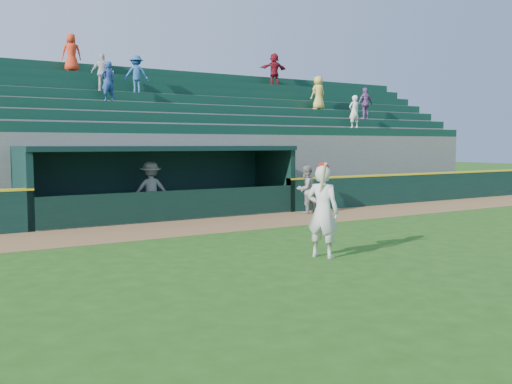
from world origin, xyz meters
TOP-DOWN VIEW (x-y plane):
  - ground at (0.00, 0.00)m, footprint 120.00×120.00m
  - warning_track at (0.00, 4.90)m, footprint 40.00×3.00m
  - field_wall_right at (12.25, 6.55)m, footprint 15.50×0.30m
  - wall_stripe_right at (12.25, 6.55)m, footprint 15.50×0.32m
  - dugout_player_front at (4.74, 5.79)m, footprint 0.96×0.80m
  - dugout_player_inside at (-0.49, 7.63)m, footprint 1.37×0.97m
  - dugout at (0.00, 8.00)m, footprint 9.40×2.80m
  - stands at (-0.02, 12.57)m, footprint 34.50×6.25m
  - batter_at_plate at (0.23, -0.85)m, footprint 0.78×0.91m

SIDE VIEW (x-z plane):
  - ground at x=0.00m, z-range 0.00..0.00m
  - warning_track at x=0.00m, z-range 0.00..0.01m
  - field_wall_right at x=12.25m, z-range 0.00..1.20m
  - dugout_player_front at x=4.74m, z-range 0.00..1.76m
  - dugout_player_inside at x=-0.49m, z-range 0.00..1.93m
  - batter_at_plate at x=0.23m, z-range -0.01..2.13m
  - wall_stripe_right at x=12.25m, z-range 1.20..1.26m
  - dugout at x=0.00m, z-range 0.13..2.59m
  - stands at x=-0.02m, z-range -1.36..6.17m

